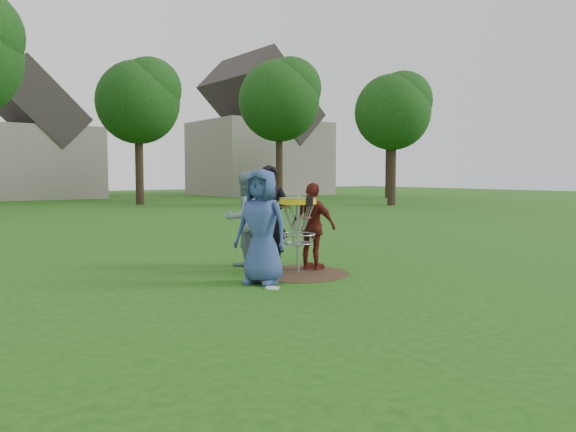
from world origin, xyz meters
TOP-DOWN VIEW (x-y plane):
  - ground at (0.00, 0.00)m, footprint 100.00×100.00m
  - dirt_patch at (0.00, 0.00)m, footprint 1.80×1.80m
  - player_blue at (-1.00, -0.37)m, footprint 0.94×1.07m
  - player_black at (-0.25, 0.53)m, footprint 0.82×0.82m
  - player_grey at (-0.28, 1.32)m, footprint 0.89×0.70m
  - player_maroon at (0.48, 0.18)m, footprint 0.66×1.01m
  - disc_on_grass at (-1.09, -0.79)m, footprint 0.22×0.22m
  - disc_golf_basket at (0.00, -0.00)m, footprint 0.66×0.67m
  - held_discs at (-0.22, 0.28)m, footprint 1.18×1.54m
  - tree_row at (0.44, 20.67)m, footprint 51.20×17.42m
  - house_row at (4.78, 33.07)m, footprint 44.50×10.65m

SIDE VIEW (x-z plane):
  - ground at x=0.00m, z-range 0.00..0.00m
  - dirt_patch at x=0.00m, z-range 0.00..0.01m
  - disc_on_grass at x=-1.09m, z-range 0.00..0.02m
  - player_maroon at x=0.48m, z-range 0.00..1.60m
  - player_grey at x=-0.28m, z-range 0.00..1.80m
  - player_blue at x=-1.00m, z-range 0.00..1.83m
  - player_black at x=-0.25m, z-range 0.00..1.91m
  - disc_golf_basket at x=0.00m, z-range 0.33..1.71m
  - held_discs at x=-0.22m, z-range 0.99..1.20m
  - house_row at x=4.78m, z-range -1.67..9.95m
  - tree_row at x=0.44m, z-range 1.26..11.16m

